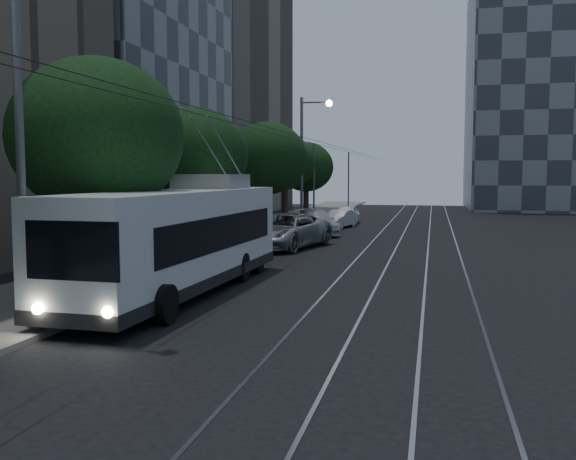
# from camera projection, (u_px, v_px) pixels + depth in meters

# --- Properties ---
(ground) EXTENTS (120.00, 120.00, 0.00)m
(ground) POSITION_uv_depth(u_px,v_px,m) (305.00, 305.00, 18.10)
(ground) COLOR black
(ground) RESTS_ON ground
(sidewalk) EXTENTS (5.00, 90.00, 0.15)m
(sidewalk) POSITION_uv_depth(u_px,v_px,m) (249.00, 233.00, 39.18)
(sidewalk) COLOR slate
(sidewalk) RESTS_ON ground
(tram_rails) EXTENTS (4.52, 90.00, 0.02)m
(tram_rails) POSITION_uv_depth(u_px,v_px,m) (415.00, 238.00, 36.97)
(tram_rails) COLOR #9C9CA4
(tram_rails) RESTS_ON ground
(overhead_wires) EXTENTS (2.23, 90.00, 6.00)m
(overhead_wires) POSITION_uv_depth(u_px,v_px,m) (289.00, 178.00, 38.32)
(overhead_wires) COLOR black
(overhead_wires) RESTS_ON ground
(building_glass_mid) EXTENTS (14.40, 18.40, 26.80)m
(building_glass_mid) POSITION_uv_depth(u_px,v_px,m) (89.00, 27.00, 42.50)
(building_glass_mid) COLOR #363B44
(building_glass_mid) RESTS_ON ground
(building_tan_far) EXTENTS (14.40, 22.40, 34.80)m
(building_tan_far) POSITION_uv_depth(u_px,v_px,m) (197.00, 31.00, 61.58)
(building_tan_far) COLOR gray
(building_tan_far) RESTS_ON ground
(trolleybus) EXTENTS (2.97, 12.43, 5.63)m
(trolleybus) POSITION_uv_depth(u_px,v_px,m) (181.00, 239.00, 19.81)
(trolleybus) COLOR silver
(trolleybus) RESTS_ON ground
(pickup_silver) EXTENTS (4.26, 6.75, 1.74)m
(pickup_silver) POSITION_uv_depth(u_px,v_px,m) (285.00, 231.00, 31.96)
(pickup_silver) COLOR #9FA1A6
(pickup_silver) RESTS_ON ground
(car_white_a) EXTENTS (2.97, 4.19, 1.32)m
(car_white_a) POSITION_uv_depth(u_px,v_px,m) (295.00, 226.00, 37.15)
(car_white_a) COLOR #AEADB2
(car_white_a) RESTS_ON ground
(car_white_b) EXTENTS (4.04, 5.64, 1.52)m
(car_white_b) POSITION_uv_depth(u_px,v_px,m) (315.00, 222.00, 39.07)
(car_white_b) COLOR #B4B4B8
(car_white_b) RESTS_ON ground
(car_white_c) EXTENTS (2.16, 3.90, 1.22)m
(car_white_c) POSITION_uv_depth(u_px,v_px,m) (339.00, 219.00, 44.18)
(car_white_c) COLOR silver
(car_white_c) RESTS_ON ground
(car_white_d) EXTENTS (1.72, 4.24, 1.44)m
(car_white_d) POSITION_uv_depth(u_px,v_px,m) (347.00, 214.00, 47.30)
(car_white_d) COLOR white
(car_white_d) RESTS_ON ground
(tree_1) EXTENTS (5.29, 5.29, 7.21)m
(tree_1) POSITION_uv_depth(u_px,v_px,m) (97.00, 137.00, 19.42)
(tree_1) COLOR black
(tree_1) RESTS_ON ground
(tree_2) EXTENTS (4.56, 4.56, 6.53)m
(tree_2) POSITION_uv_depth(u_px,v_px,m) (195.00, 156.00, 27.42)
(tree_2) COLOR black
(tree_2) RESTS_ON ground
(tree_3) EXTENTS (4.94, 4.94, 6.89)m
(tree_3) POSITION_uv_depth(u_px,v_px,m) (267.00, 158.00, 39.26)
(tree_3) COLOR black
(tree_3) RESTS_ON ground
(tree_4) EXTENTS (4.38, 4.38, 6.50)m
(tree_4) POSITION_uv_depth(u_px,v_px,m) (285.00, 163.00, 46.07)
(tree_4) COLOR black
(tree_4) RESTS_ON ground
(tree_5) EXTENTS (4.39, 4.39, 6.23)m
(tree_5) POSITION_uv_depth(u_px,v_px,m) (306.00, 167.00, 51.25)
(tree_5) COLOR black
(tree_5) RESTS_ON ground
(streetlamp_near) EXTENTS (2.56, 0.44, 10.67)m
(streetlamp_near) POSITION_uv_depth(u_px,v_px,m) (33.00, 54.00, 14.45)
(streetlamp_near) COLOR slate
(streetlamp_near) RESTS_ON ground
(streetlamp_far) EXTENTS (2.17, 0.44, 8.80)m
(streetlamp_far) POSITION_uv_depth(u_px,v_px,m) (307.00, 149.00, 42.88)
(streetlamp_far) COLOR slate
(streetlamp_far) RESTS_ON ground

